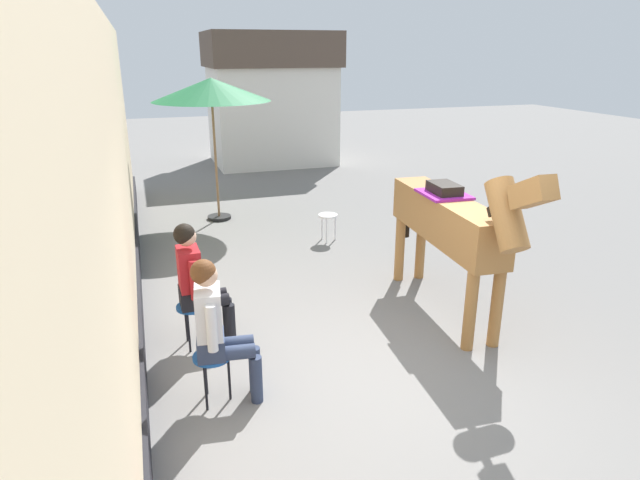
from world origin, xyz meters
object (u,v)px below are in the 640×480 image
at_px(seated_visitor_near, 217,325).
at_px(seated_visitor_far, 196,279).
at_px(saddled_horse_center, 451,222).
at_px(spare_stool_white, 328,218).
at_px(cafe_parasol, 211,91).

distance_m(seated_visitor_near, seated_visitor_far, 1.08).
relative_size(saddled_horse_center, spare_stool_white, 6.52).
xyz_separation_m(saddled_horse_center, cafe_parasol, (-2.03, 4.80, 1.20)).
xyz_separation_m(seated_visitor_far, cafe_parasol, (0.89, 4.64, 1.59)).
distance_m(seated_visitor_far, cafe_parasol, 4.98).
xyz_separation_m(saddled_horse_center, spare_stool_white, (-0.48, 2.96, -0.76)).
distance_m(cafe_parasol, spare_stool_white, 3.10).
xyz_separation_m(seated_visitor_near, cafe_parasol, (0.83, 5.72, 1.59)).
bearing_deg(saddled_horse_center, seated_visitor_near, -162.08).
bearing_deg(seated_visitor_near, seated_visitor_far, 93.13).
bearing_deg(cafe_parasol, saddled_horse_center, -67.07).
relative_size(seated_visitor_near, saddled_horse_center, 0.46).
bearing_deg(saddled_horse_center, spare_stool_white, 99.28).
distance_m(seated_visitor_near, cafe_parasol, 5.99).
relative_size(seated_visitor_far, saddled_horse_center, 0.46).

